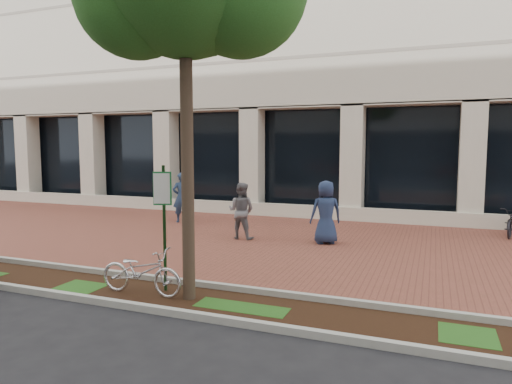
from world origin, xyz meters
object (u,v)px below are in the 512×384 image
(pedestrian_left, at_px, (182,197))
(pedestrian_mid, at_px, (241,211))
(pedestrian_right, at_px, (326,212))
(locked_bicycle, at_px, (141,271))
(parking_sign, at_px, (164,212))

(pedestrian_left, distance_m, pedestrian_mid, 3.70)
(pedestrian_mid, height_order, pedestrian_right, pedestrian_right)
(locked_bicycle, relative_size, pedestrian_right, 0.94)
(locked_bicycle, bearing_deg, pedestrian_mid, 2.33)
(parking_sign, height_order, locked_bicycle, parking_sign)
(parking_sign, height_order, pedestrian_left, parking_sign)
(parking_sign, relative_size, pedestrian_left, 1.32)
(parking_sign, bearing_deg, pedestrian_right, 48.69)
(parking_sign, bearing_deg, pedestrian_mid, 75.02)
(locked_bicycle, distance_m, pedestrian_mid, 5.36)
(pedestrian_left, bearing_deg, locked_bicycle, 72.60)
(pedestrian_mid, distance_m, pedestrian_right, 2.47)
(locked_bicycle, xyz_separation_m, pedestrian_left, (-3.46, 7.28, 0.46))
(parking_sign, xyz_separation_m, locked_bicycle, (-0.28, -0.34, -1.07))
(pedestrian_mid, bearing_deg, locked_bicycle, 93.72)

